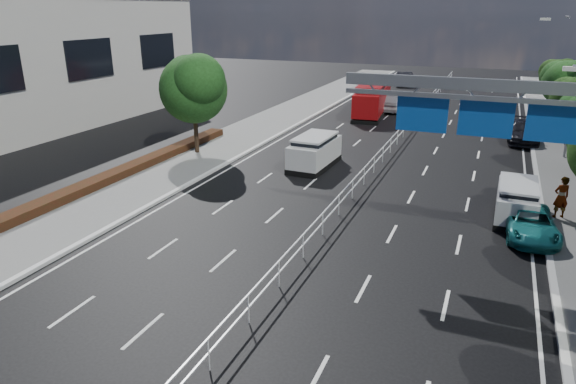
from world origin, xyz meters
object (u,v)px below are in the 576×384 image
(near_car_silver, at_px, (392,102))
(parked_car_dark, at_px, (522,132))
(overhead_gantry, at_px, (508,113))
(near_car_dark, at_px, (405,78))
(pedestrian_a, at_px, (561,197))
(red_bus, at_px, (373,98))
(parked_car_teal, at_px, (530,223))
(silver_minivan, at_px, (517,201))
(white_minivan, at_px, (315,152))

(near_car_silver, distance_m, parked_car_dark, 14.02)
(overhead_gantry, xyz_separation_m, near_car_dark, (-11.74, 46.31, -4.77))
(overhead_gantry, height_order, pedestrian_a, overhead_gantry)
(near_car_silver, distance_m, near_car_dark, 18.16)
(overhead_gantry, distance_m, parked_car_dark, 20.59)
(near_car_dark, bearing_deg, red_bus, 89.26)
(parked_car_dark, height_order, pedestrian_a, pedestrian_a)
(near_car_dark, height_order, parked_car_dark, near_car_dark)
(red_bus, xyz_separation_m, parked_car_teal, (12.65, -24.06, -0.90))
(overhead_gantry, relative_size, parked_car_dark, 1.98)
(overhead_gantry, height_order, parked_car_dark, overhead_gantry)
(near_car_dark, xyz_separation_m, parked_car_teal, (13.30, -44.36, -0.23))
(near_car_silver, distance_m, silver_minivan, 26.58)
(red_bus, distance_m, parked_car_teal, 27.20)
(white_minivan, bearing_deg, overhead_gantry, -35.68)
(silver_minivan, distance_m, parked_car_teal, 2.09)
(overhead_gantry, bearing_deg, parked_car_teal, 51.31)
(red_bus, relative_size, near_car_silver, 2.00)
(overhead_gantry, distance_m, pedestrian_a, 6.92)
(parked_car_dark, bearing_deg, silver_minivan, -95.16)
(overhead_gantry, height_order, silver_minivan, overhead_gantry)
(overhead_gantry, xyz_separation_m, red_bus, (-11.09, 26.01, -4.10))
(white_minivan, distance_m, near_car_dark, 38.21)
(white_minivan, xyz_separation_m, parked_car_dark, (11.98, 11.82, -0.23))
(parked_car_dark, bearing_deg, pedestrian_a, -88.38)
(white_minivan, bearing_deg, pedestrian_a, -13.27)
(silver_minivan, bearing_deg, near_car_dark, 107.34)
(white_minivan, distance_m, parked_car_teal, 13.49)
(near_car_dark, bearing_deg, white_minivan, 89.42)
(white_minivan, bearing_deg, parked_car_dark, 46.87)
(near_car_dark, height_order, pedestrian_a, pedestrian_a)
(pedestrian_a, bearing_deg, near_car_silver, -87.84)
(near_car_dark, bearing_deg, silver_minivan, 104.19)
(overhead_gantry, distance_m, parked_car_teal, 5.59)
(overhead_gantry, bearing_deg, parked_car_dark, 85.53)
(near_car_silver, distance_m, parked_car_teal, 28.64)
(near_car_silver, bearing_deg, parked_car_teal, 110.96)
(red_bus, height_order, near_car_silver, red_bus)
(near_car_silver, bearing_deg, silver_minivan, 111.56)
(near_car_dark, distance_m, silver_minivan, 44.24)
(red_bus, relative_size, parked_car_teal, 2.25)
(parked_car_dark, bearing_deg, overhead_gantry, -97.64)
(white_minivan, xyz_separation_m, silver_minivan, (11.43, -4.18, -0.13))
(overhead_gantry, bearing_deg, near_car_silver, 108.98)
(near_car_dark, distance_m, parked_car_teal, 46.32)
(parked_car_teal, bearing_deg, white_minivan, 146.61)
(white_minivan, relative_size, near_car_silver, 0.94)
(pedestrian_a, bearing_deg, silver_minivan, -10.96)
(white_minivan, distance_m, parked_car_dark, 16.83)
(white_minivan, height_order, silver_minivan, white_minivan)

